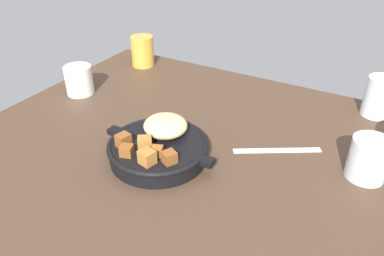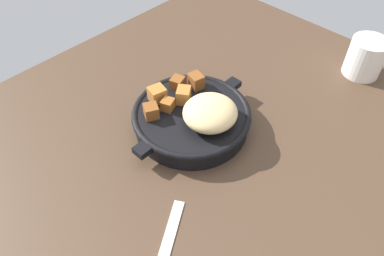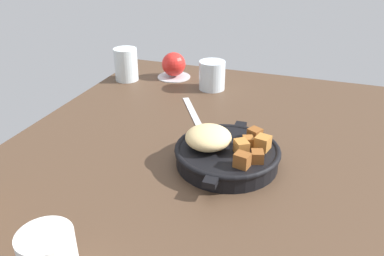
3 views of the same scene
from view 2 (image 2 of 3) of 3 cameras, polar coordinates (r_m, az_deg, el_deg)
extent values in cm
cube|color=#473323|center=(64.13, 0.39, -5.83)|extent=(104.88, 86.92, 2.40)
cylinder|color=black|center=(67.26, -0.09, 1.34)|extent=(20.54, 20.54, 3.70)
torus|color=black|center=(66.16, -0.09, 2.28)|extent=(21.33, 21.33, 1.20)
cube|color=black|center=(61.25, -7.57, -3.33)|extent=(2.64, 2.40, 1.20)
cube|color=black|center=(72.91, 6.22, 6.68)|extent=(2.64, 2.40, 1.20)
ellipsoid|color=#DBBC7F|center=(62.95, 2.80, 2.37)|extent=(9.49, 9.26, 4.15)
cube|color=#935623|center=(66.02, -3.74, 3.61)|extent=(2.77, 2.67, 2.02)
cube|color=brown|center=(64.81, -6.27, 2.60)|extent=(3.25, 3.30, 2.37)
cube|color=brown|center=(70.24, 0.62, 7.22)|extent=(2.85, 3.17, 2.73)
cube|color=brown|center=(70.24, -2.24, 6.92)|extent=(2.99, 2.86, 2.23)
cube|color=#A86B2D|center=(67.13, -1.30, 5.04)|extent=(3.66, 3.55, 2.81)
cube|color=#A86B2D|center=(67.60, -5.36, 5.16)|extent=(3.34, 3.25, 2.79)
cylinder|color=white|center=(85.78, 25.05, 9.77)|extent=(7.50, 7.50, 7.95)
camera|label=1|loc=(0.86, -58.13, 27.62)|focal=35.26mm
camera|label=3|loc=(1.11, 23.84, 40.49)|focal=36.45mm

